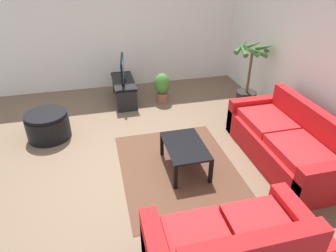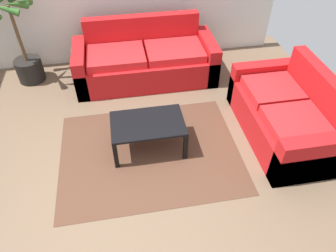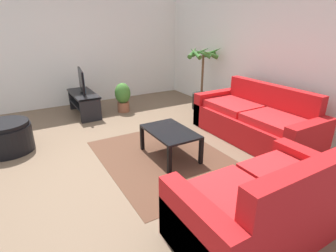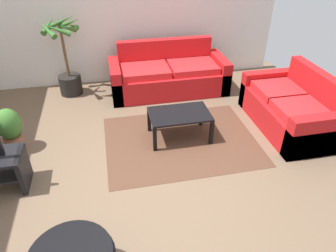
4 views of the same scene
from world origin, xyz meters
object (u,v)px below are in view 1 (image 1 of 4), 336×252
(tv, at_px, (123,69))
(ottoman, at_px, (48,126))
(potted_plant_small, at_px, (162,87))
(tv_stand, at_px, (124,88))
(potted_palm, at_px, (248,83))
(coffee_table, at_px, (185,148))
(couch_main, at_px, (285,143))
(couch_loveseat, at_px, (232,252))

(tv, bearing_deg, ottoman, -51.57)
(tv, relative_size, potted_plant_small, 1.25)
(tv_stand, xyz_separation_m, potted_palm, (0.94, 2.43, 0.24))
(ottoman, bearing_deg, potted_plant_small, 112.44)
(potted_plant_small, bearing_deg, ottoman, -67.56)
(tv_stand, xyz_separation_m, coffee_table, (2.59, 0.59, 0.05))
(couch_main, distance_m, coffee_table, 1.57)
(couch_main, bearing_deg, potted_palm, 171.46)
(potted_palm, bearing_deg, coffee_table, -47.97)
(tv_stand, relative_size, potted_palm, 0.78)
(tv_stand, bearing_deg, couch_loveseat, 7.13)
(couch_main, xyz_separation_m, ottoman, (-1.58, -3.62, -0.07))
(potted_palm, height_order, potted_plant_small, potted_palm)
(coffee_table, relative_size, potted_plant_small, 1.36)
(couch_main, distance_m, potted_plant_small, 2.86)
(coffee_table, bearing_deg, tv_stand, -167.06)
(couch_loveseat, bearing_deg, potted_plant_small, 176.51)
(potted_palm, xyz_separation_m, potted_plant_small, (-0.71, -1.63, -0.21))
(couch_main, relative_size, ottoman, 2.93)
(potted_palm, bearing_deg, tv_stand, -111.17)
(tv, distance_m, potted_plant_small, 0.91)
(couch_loveseat, relative_size, tv_stand, 1.51)
(tv_stand, relative_size, tv, 1.37)
(couch_main, distance_m, tv, 3.52)
(couch_loveseat, bearing_deg, ottoman, -147.65)
(tv, relative_size, ottoman, 1.09)
(coffee_table, bearing_deg, potted_palm, 132.03)
(couch_loveseat, height_order, ottoman, couch_loveseat)
(couch_main, bearing_deg, coffee_table, -95.99)
(couch_loveseat, distance_m, tv, 4.40)
(ottoman, bearing_deg, couch_loveseat, 32.35)
(tv, distance_m, potted_palm, 2.61)
(couch_main, distance_m, ottoman, 3.96)
(tv, xyz_separation_m, coffee_table, (2.59, 0.59, -0.38))
(potted_palm, bearing_deg, couch_loveseat, -28.90)
(potted_palm, bearing_deg, ottoman, -86.63)
(couch_loveseat, xyz_separation_m, ottoman, (-3.18, -2.01, -0.07))
(coffee_table, height_order, ottoman, ottoman)
(couch_main, relative_size, potted_plant_small, 3.35)
(couch_loveseat, height_order, potted_palm, potted_palm)
(coffee_table, bearing_deg, tv, -167.13)
(tv_stand, distance_m, ottoman, 1.88)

